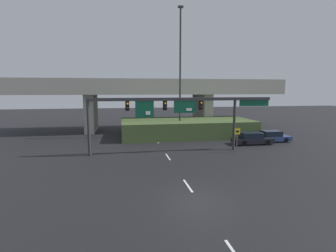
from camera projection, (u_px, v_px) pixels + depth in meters
ground_plane at (198, 200)px, 15.51m from camera, size 160.00×160.00×0.00m
lane_markings at (162, 148)px, 29.21m from camera, size 0.14×41.40×0.01m
signal_gantry at (178, 107)px, 26.70m from camera, size 19.13×0.44×5.68m
speed_limit_sign at (237, 137)px, 27.03m from camera, size 0.60×0.11×2.56m
highway_light_pole_near at (180, 71)px, 34.83m from camera, size 0.70×0.36×17.18m
overpass_bridge at (149, 93)px, 42.13m from camera, size 42.52×8.94×8.06m
grass_embankment at (186, 128)px, 37.11m from camera, size 18.10×8.58×2.26m
parked_sedan_near_right at (252, 139)px, 31.24m from camera, size 4.74×2.00×1.42m
parked_sedan_mid_right at (272, 137)px, 32.73m from camera, size 4.37×1.85×1.39m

